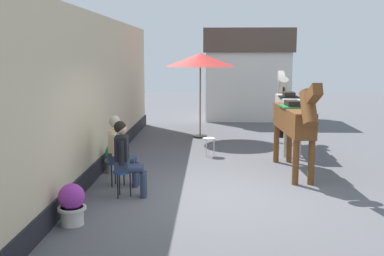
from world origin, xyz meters
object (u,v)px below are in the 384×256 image
(saddled_horse_far, at_px, (287,106))
(flower_planter_near, at_px, (72,203))
(spare_stool_white, at_px, (209,140))
(cafe_parasol, at_px, (200,60))
(saddled_horse_near, at_px, (295,121))
(seated_visitor_far, at_px, (119,147))
(flower_planter_far, at_px, (115,157))
(seated_visitor_near, at_px, (125,155))

(saddled_horse_far, xyz_separation_m, flower_planter_near, (-4.16, -5.95, -0.82))
(spare_stool_white, bearing_deg, cafe_parasol, 96.01)
(saddled_horse_far, bearing_deg, saddled_horse_near, -95.94)
(saddled_horse_far, bearing_deg, flower_planter_near, -124.96)
(cafe_parasol, bearing_deg, seated_visitor_far, -105.01)
(saddled_horse_near, relative_size, flower_planter_far, 4.69)
(flower_planter_far, relative_size, spare_stool_white, 1.39)
(saddled_horse_near, xyz_separation_m, cafe_parasol, (-2.10, 4.34, 1.20))
(cafe_parasol, distance_m, spare_stool_white, 3.29)
(seated_visitor_far, bearing_deg, spare_stool_white, 58.12)
(seated_visitor_far, relative_size, saddled_horse_far, 0.46)
(seated_visitor_near, xyz_separation_m, cafe_parasol, (1.20, 6.12, 1.59))
(saddled_horse_far, relative_size, flower_planter_far, 4.68)
(saddled_horse_far, bearing_deg, cafe_parasol, 146.13)
(flower_planter_near, height_order, flower_planter_far, same)
(flower_planter_near, bearing_deg, cafe_parasol, 76.80)
(seated_visitor_far, bearing_deg, flower_planter_far, 106.98)
(flower_planter_near, distance_m, spare_stool_white, 5.33)
(cafe_parasol, bearing_deg, flower_planter_near, -103.20)
(saddled_horse_near, distance_m, cafe_parasol, 4.97)
(spare_stool_white, bearing_deg, flower_planter_near, -112.61)
(seated_visitor_far, relative_size, flower_planter_near, 2.17)
(seated_visitor_near, bearing_deg, saddled_horse_far, 51.54)
(flower_planter_near, height_order, spare_stool_white, flower_planter_near)
(seated_visitor_near, relative_size, saddled_horse_far, 0.46)
(seated_visitor_far, xyz_separation_m, flower_planter_far, (-0.32, 1.05, -0.44))
(seated_visitor_far, bearing_deg, saddled_horse_near, 16.73)
(seated_visitor_near, height_order, cafe_parasol, cafe_parasol)
(flower_planter_far, height_order, cafe_parasol, cafe_parasol)
(cafe_parasol, bearing_deg, seated_visitor_near, -101.12)
(saddled_horse_far, bearing_deg, seated_visitor_far, -135.22)
(flower_planter_near, bearing_deg, seated_visitor_far, 81.47)
(flower_planter_near, distance_m, flower_planter_far, 3.19)
(spare_stool_white, bearing_deg, seated_visitor_near, -112.99)
(saddled_horse_near, bearing_deg, seated_visitor_near, -151.67)
(seated_visitor_far, bearing_deg, flower_planter_near, -98.53)
(seated_visitor_near, height_order, saddled_horse_far, saddled_horse_far)
(flower_planter_far, distance_m, cafe_parasol, 5.12)
(seated_visitor_far, bearing_deg, saddled_horse_far, 44.78)
(flower_planter_far, bearing_deg, seated_visitor_near, -72.21)
(seated_visitor_far, height_order, flower_planter_far, seated_visitor_far)
(saddled_horse_near, xyz_separation_m, saddled_horse_far, (0.28, 2.74, 0.00))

